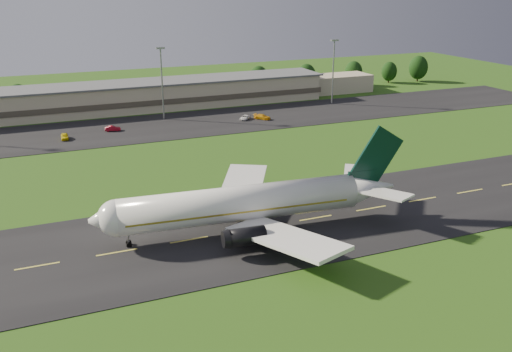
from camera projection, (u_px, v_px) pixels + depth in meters
name	position (u px, v px, depth m)	size (l,w,h in m)	color
ground	(255.00, 229.00, 91.58)	(360.00, 360.00, 0.00)	#224C13
taxiway	(255.00, 229.00, 91.57)	(220.00, 30.00, 0.10)	black
apron	(153.00, 127.00, 154.35)	(260.00, 30.00, 0.10)	black
airliner	(246.00, 204.00, 89.40)	(51.28, 42.02, 15.57)	white
terminal	(155.00, 95.00, 176.48)	(145.00, 16.00, 8.40)	beige
light_mast_centre	(162.00, 75.00, 158.99)	(2.40, 1.20, 20.35)	gray
light_mast_east	(333.00, 64.00, 179.04)	(2.40, 1.20, 20.35)	gray
tree_line	(240.00, 81.00, 196.83)	(191.41, 9.80, 9.94)	black
service_vehicle_a	(65.00, 136.00, 142.27)	(1.76, 4.37, 1.49)	#D5C20C
service_vehicle_b	(113.00, 128.00, 150.12)	(1.42, 4.06, 1.34)	maroon
service_vehicle_c	(245.00, 117.00, 162.39)	(2.01, 4.36, 1.21)	white
service_vehicle_d	(262.00, 117.00, 162.59)	(2.02, 4.97, 1.44)	orange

